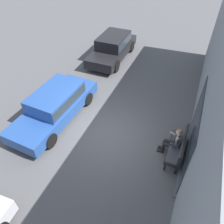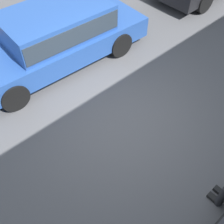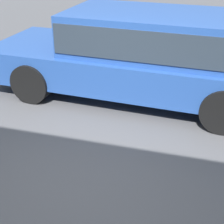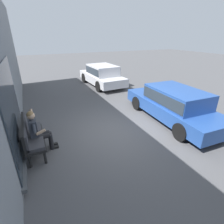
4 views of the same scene
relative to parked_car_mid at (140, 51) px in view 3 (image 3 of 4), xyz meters
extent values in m
plane|color=#4C4C4F|center=(0.14, 2.54, -0.75)|extent=(60.00, 60.00, 0.00)
cube|color=#23478E|center=(0.09, 0.00, -0.26)|extent=(4.77, 1.93, 0.52)
cube|color=#23478E|center=(-0.10, 0.00, 0.31)|extent=(2.51, 1.62, 0.62)
cube|color=#28333D|center=(-0.10, 0.00, 0.31)|extent=(2.46, 1.65, 0.43)
cylinder|color=black|center=(1.58, 0.74, -0.44)|extent=(0.64, 0.21, 0.63)
cylinder|color=black|center=(1.50, -0.89, -0.44)|extent=(0.64, 0.21, 0.63)
cylinder|color=black|center=(-1.33, 0.88, -0.44)|extent=(0.64, 0.21, 0.63)
camera|label=1|loc=(5.83, 5.14, 6.14)|focal=35.00mm
camera|label=2|loc=(2.79, 5.14, 3.80)|focal=45.00mm
camera|label=3|loc=(-1.03, 5.14, 1.66)|focal=55.00mm
camera|label=4|loc=(-4.94, 5.14, 2.57)|focal=28.00mm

